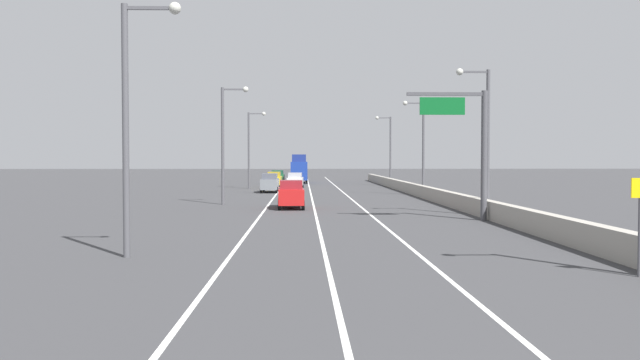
{
  "coord_description": "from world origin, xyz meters",
  "views": [
    {
      "loc": [
        -2.83,
        -5.98,
        3.58
      ],
      "look_at": [
        -1.33,
        49.95,
        1.73
      ],
      "focal_mm": 36.18,
      "sensor_mm": 36.0,
      "label": 1
    }
  ],
  "objects_px": {
    "box_truck": "(299,170)",
    "car_green_3": "(278,177)",
    "car_white_4": "(295,180)",
    "lamp_post_left_far": "(251,144)",
    "lamp_post_right_second": "(483,131)",
    "car_red_1": "(291,194)",
    "car_yellow_0": "(274,180)",
    "overhead_sign_gantry": "(472,139)",
    "lamp_post_left_near": "(133,110)",
    "lamp_post_right_fourth": "(388,146)",
    "lamp_post_right_third": "(421,141)",
    "car_gray_2": "(270,183)",
    "speed_advisory_sign": "(640,219)",
    "lamp_post_left_mid": "(226,136)"
  },
  "relations": [
    {
      "from": "car_yellow_0",
      "to": "box_truck",
      "type": "relative_size",
      "value": 0.51
    },
    {
      "from": "car_green_3",
      "to": "car_yellow_0",
      "type": "bearing_deg",
      "value": -89.38
    },
    {
      "from": "overhead_sign_gantry",
      "to": "box_truck",
      "type": "height_order",
      "value": "overhead_sign_gantry"
    },
    {
      "from": "lamp_post_right_second",
      "to": "car_white_4",
      "type": "relative_size",
      "value": 1.91
    },
    {
      "from": "speed_advisory_sign",
      "to": "car_yellow_0",
      "type": "xyz_separation_m",
      "value": [
        -13.72,
        61.51,
        -0.78
      ]
    },
    {
      "from": "lamp_post_right_fourth",
      "to": "car_green_3",
      "type": "height_order",
      "value": "lamp_post_right_fourth"
    },
    {
      "from": "overhead_sign_gantry",
      "to": "lamp_post_left_far",
      "type": "distance_m",
      "value": 43.58
    },
    {
      "from": "lamp_post_left_far",
      "to": "box_truck",
      "type": "distance_m",
      "value": 19.81
    },
    {
      "from": "lamp_post_right_third",
      "to": "car_white_4",
      "type": "relative_size",
      "value": 1.91
    },
    {
      "from": "lamp_post_right_third",
      "to": "car_red_1",
      "type": "bearing_deg",
      "value": -127.57
    },
    {
      "from": "lamp_post_right_fourth",
      "to": "lamp_post_right_second",
      "type": "bearing_deg",
      "value": -90.08
    },
    {
      "from": "overhead_sign_gantry",
      "to": "lamp_post_right_third",
      "type": "bearing_deg",
      "value": 86.1
    },
    {
      "from": "lamp_post_left_near",
      "to": "lamp_post_left_far",
      "type": "height_order",
      "value": "same"
    },
    {
      "from": "lamp_post_left_near",
      "to": "speed_advisory_sign",
      "type": "bearing_deg",
      "value": -14.87
    },
    {
      "from": "lamp_post_right_fourth",
      "to": "overhead_sign_gantry",
      "type": "bearing_deg",
      "value": -91.92
    },
    {
      "from": "car_green_3",
      "to": "car_white_4",
      "type": "height_order",
      "value": "car_white_4"
    },
    {
      "from": "car_white_4",
      "to": "overhead_sign_gantry",
      "type": "bearing_deg",
      "value": -75.5
    },
    {
      "from": "car_gray_2",
      "to": "lamp_post_right_second",
      "type": "bearing_deg",
      "value": -62.79
    },
    {
      "from": "car_gray_2",
      "to": "car_white_4",
      "type": "height_order",
      "value": "car_gray_2"
    },
    {
      "from": "car_gray_2",
      "to": "car_green_3",
      "type": "relative_size",
      "value": 1.06
    },
    {
      "from": "car_green_3",
      "to": "lamp_post_left_mid",
      "type": "bearing_deg",
      "value": -92.89
    },
    {
      "from": "lamp_post_left_far",
      "to": "car_yellow_0",
      "type": "xyz_separation_m",
      "value": [
        2.65,
        3.14,
        -4.36
      ]
    },
    {
      "from": "lamp_post_left_far",
      "to": "lamp_post_right_fourth",
      "type": "bearing_deg",
      "value": 23.19
    },
    {
      "from": "lamp_post_right_fourth",
      "to": "car_green_3",
      "type": "xyz_separation_m",
      "value": [
        -15.04,
        10.37,
        -4.39
      ]
    },
    {
      "from": "overhead_sign_gantry",
      "to": "lamp_post_left_mid",
      "type": "xyz_separation_m",
      "value": [
        -15.7,
        13.54,
        0.61
      ]
    },
    {
      "from": "lamp_post_right_fourth",
      "to": "lamp_post_right_third",
      "type": "bearing_deg",
      "value": -89.66
    },
    {
      "from": "lamp_post_right_third",
      "to": "box_truck",
      "type": "xyz_separation_m",
      "value": [
        -12.04,
        33.69,
        -3.4
      ]
    },
    {
      "from": "lamp_post_left_mid",
      "to": "car_white_4",
      "type": "relative_size",
      "value": 1.91
    },
    {
      "from": "lamp_post_left_far",
      "to": "lamp_post_left_near",
      "type": "bearing_deg",
      "value": -89.92
    },
    {
      "from": "car_yellow_0",
      "to": "lamp_post_left_near",
      "type": "bearing_deg",
      "value": -92.57
    },
    {
      "from": "car_white_4",
      "to": "lamp_post_right_fourth",
      "type": "bearing_deg",
      "value": 29.33
    },
    {
      "from": "car_red_1",
      "to": "car_gray_2",
      "type": "distance_m",
      "value": 22.43
    },
    {
      "from": "lamp_post_right_second",
      "to": "car_green_3",
      "type": "xyz_separation_m",
      "value": [
        -14.98,
        55.4,
        -4.39
      ]
    },
    {
      "from": "lamp_post_right_third",
      "to": "lamp_post_left_near",
      "type": "distance_m",
      "value": 42.81
    },
    {
      "from": "overhead_sign_gantry",
      "to": "lamp_post_left_mid",
      "type": "distance_m",
      "value": 20.74
    },
    {
      "from": "lamp_post_left_far",
      "to": "car_green_3",
      "type": "distance_m",
      "value": 18.58
    },
    {
      "from": "overhead_sign_gantry",
      "to": "lamp_post_left_near",
      "type": "relative_size",
      "value": 0.82
    },
    {
      "from": "lamp_post_left_far",
      "to": "car_yellow_0",
      "type": "height_order",
      "value": "lamp_post_left_far"
    },
    {
      "from": "car_green_3",
      "to": "box_truck",
      "type": "bearing_deg",
      "value": 14.46
    },
    {
      "from": "car_white_4",
      "to": "speed_advisory_sign",
      "type": "bearing_deg",
      "value": -79.35
    },
    {
      "from": "car_white_4",
      "to": "box_truck",
      "type": "relative_size",
      "value": 0.51
    },
    {
      "from": "speed_advisory_sign",
      "to": "lamp_post_right_second",
      "type": "distance_m",
      "value": 21.17
    },
    {
      "from": "lamp_post_right_second",
      "to": "lamp_post_right_third",
      "type": "xyz_separation_m",
      "value": [
        0.2,
        22.52,
        0.0
      ]
    },
    {
      "from": "lamp_post_left_mid",
      "to": "car_yellow_0",
      "type": "bearing_deg",
      "value": 85.4
    },
    {
      "from": "lamp_post_right_second",
      "to": "car_red_1",
      "type": "xyz_separation_m",
      "value": [
        -12.14,
        6.48,
        -4.32
      ]
    },
    {
      "from": "overhead_sign_gantry",
      "to": "car_white_4",
      "type": "relative_size",
      "value": 1.56
    },
    {
      "from": "box_truck",
      "to": "car_green_3",
      "type": "bearing_deg",
      "value": -165.54
    },
    {
      "from": "lamp_post_left_far",
      "to": "lamp_post_right_second",
      "type": "bearing_deg",
      "value": -65.04
    },
    {
      "from": "lamp_post_right_second",
      "to": "car_white_4",
      "type": "distance_m",
      "value": 40.29
    },
    {
      "from": "overhead_sign_gantry",
      "to": "lamp_post_left_near",
      "type": "distance_m",
      "value": 20.81
    }
  ]
}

